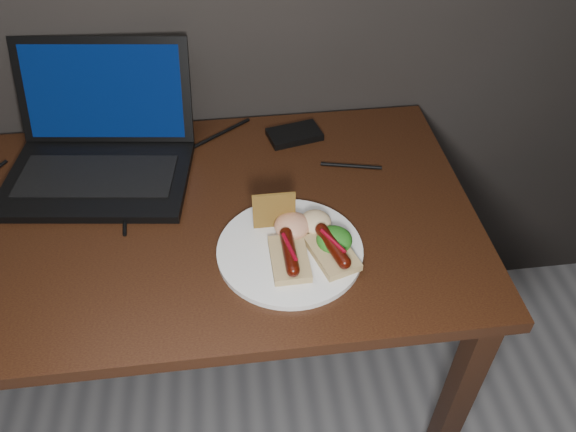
% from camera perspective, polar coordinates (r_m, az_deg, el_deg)
% --- Properties ---
extents(desk, '(1.40, 0.70, 0.75)m').
position_cam_1_polar(desk, '(1.27, -14.01, -3.22)').
color(desk, '#371E0D').
rests_on(desk, ground).
extents(laptop, '(0.44, 0.40, 0.25)m').
position_cam_1_polar(laptop, '(1.34, -18.57, 6.63)').
color(laptop, black).
rests_on(laptop, desk).
extents(hard_drive, '(0.14, 0.10, 0.02)m').
position_cam_1_polar(hard_drive, '(1.39, 0.66, 8.29)').
color(hard_drive, black).
rests_on(hard_drive, desk).
extents(desk_cables, '(0.97, 0.39, 0.01)m').
position_cam_1_polar(desk_cables, '(1.32, -13.17, 4.48)').
color(desk_cables, black).
rests_on(desk_cables, desk).
extents(plate, '(0.30, 0.30, 0.01)m').
position_cam_1_polar(plate, '(1.10, 0.19, -3.49)').
color(plate, white).
rests_on(plate, desk).
extents(bread_sausage_center, '(0.07, 0.12, 0.04)m').
position_cam_1_polar(bread_sausage_center, '(1.06, 0.14, -4.05)').
color(bread_sausage_center, tan).
rests_on(bread_sausage_center, plate).
extents(bread_sausage_right, '(0.10, 0.13, 0.04)m').
position_cam_1_polar(bread_sausage_right, '(1.07, 4.52, -3.43)').
color(bread_sausage_right, tan).
rests_on(bread_sausage_right, plate).
extents(crispbread, '(0.08, 0.01, 0.08)m').
position_cam_1_polar(crispbread, '(1.11, -1.42, 0.57)').
color(crispbread, olive).
rests_on(crispbread, plate).
extents(salad_greens, '(0.07, 0.07, 0.04)m').
position_cam_1_polar(salad_greens, '(1.09, 4.73, -2.43)').
color(salad_greens, '#1B5010').
rests_on(salad_greens, plate).
extents(salsa_mound, '(0.07, 0.07, 0.04)m').
position_cam_1_polar(salsa_mound, '(1.11, 0.43, -0.98)').
color(salsa_mound, '#A81C10').
rests_on(salsa_mound, plate).
extents(coleslaw_mound, '(0.06, 0.06, 0.04)m').
position_cam_1_polar(coleslaw_mound, '(1.12, 2.79, -0.61)').
color(coleslaw_mound, beige).
rests_on(coleslaw_mound, plate).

